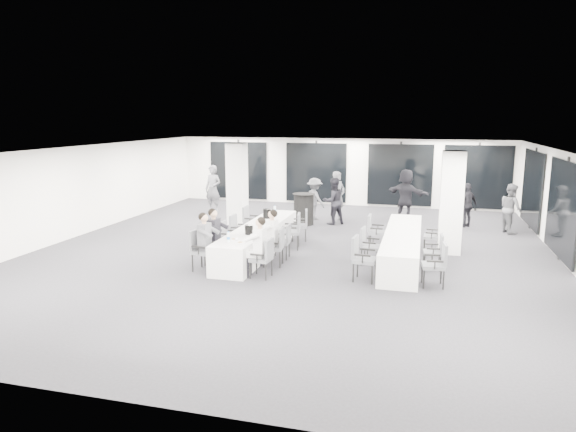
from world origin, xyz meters
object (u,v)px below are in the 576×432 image
object	(u,v)px
chair_side_left_near	(361,256)
chair_side_right_mid	(436,249)
chair_main_left_mid	(228,235)
chair_main_right_near	(264,256)
chair_main_left_far	(250,220)
ice_bucket_far	(267,214)
chair_main_right_fourth	(294,229)
banquet_table_side	(402,246)
chair_side_right_near	(437,262)
chair_main_right_mid	(284,239)
chair_main_right_far	(302,223)
cocktail_table	(304,209)
standing_guest_a	(338,193)
chair_main_left_near	(201,247)
chair_side_right_far	(435,234)
banquet_table_main	(258,239)
chair_main_right_second	(276,244)
chair_main_left_second	(210,244)
chair_side_left_far	(374,229)
standing_guest_d	(467,202)
chair_main_left_fourth	(237,228)
chair_side_left_mid	(368,243)
standing_guest_g	(213,186)
standing_guest_f	(406,191)
standing_guest_h	(511,205)
standing_guest_b	(333,198)
standing_guest_c	(315,196)
ice_bucket_near	(249,230)

from	to	relation	value
chair_side_left_near	chair_side_right_mid	distance (m)	2.13
chair_main_left_mid	chair_main_right_near	distance (m)	2.54
chair_side_left_near	chair_main_left_far	bearing A→B (deg)	-126.01
ice_bucket_far	chair_main_right_fourth	bearing A→B (deg)	-26.73
banquet_table_side	chair_side_right_near	xyz separation A→B (m)	(0.84, -1.96, 0.19)
chair_main_right_mid	chair_main_right_far	distance (m)	2.09
cocktail_table	ice_bucket_far	xyz separation A→B (m)	(-0.45, -2.85, 0.34)
chair_main_right_fourth	standing_guest_a	size ratio (longest dim) A/B	0.50
chair_main_left_near	chair_side_right_far	size ratio (longest dim) A/B	1.14
banquet_table_main	chair_main_right_second	bearing A→B (deg)	-52.44
chair_main_left_second	chair_side_left_far	size ratio (longest dim) A/B	0.95
ice_bucket_far	standing_guest_d	bearing A→B (deg)	33.55
chair_main_right_fourth	chair_side_right_far	distance (m)	3.92
chair_main_left_fourth	chair_side_right_mid	xyz separation A→B (m)	(5.52, -0.97, -0.01)
chair_main_left_far	chair_side_left_far	world-z (taller)	chair_main_left_far
chair_side_left_mid	standing_guest_g	distance (m)	8.71
standing_guest_f	standing_guest_h	size ratio (longest dim) A/B	1.16
chair_main_right_far	chair_side_left_near	bearing A→B (deg)	-160.04
cocktail_table	chair_side_right_far	distance (m)	5.07
chair_main_right_near	chair_side_left_mid	xyz separation A→B (m)	(2.20, 1.77, 0.01)
chair_main_left_fourth	chair_main_left_second	bearing A→B (deg)	5.00
chair_main_right_mid	chair_side_right_mid	xyz separation A→B (m)	(3.86, 0.00, -0.02)
chair_main_left_second	chair_main_right_far	xyz separation A→B (m)	(1.66, 3.06, 0.02)
chair_main_left_near	standing_guest_d	bearing A→B (deg)	143.33
standing_guest_b	standing_guest_f	xyz separation A→B (m)	(2.39, 1.51, 0.12)
chair_main_right_second	chair_side_right_near	world-z (taller)	same
chair_main_right_far	chair_side_left_far	size ratio (longest dim) A/B	0.98
chair_main_left_near	standing_guest_b	distance (m)	6.60
chair_main_left_far	chair_main_right_near	bearing A→B (deg)	24.80
chair_main_right_fourth	standing_guest_d	size ratio (longest dim) A/B	0.60
banquet_table_side	cocktail_table	xyz separation A→B (m)	(-3.51, 3.74, 0.17)
chair_side_left_far	standing_guest_g	world-z (taller)	standing_guest_g
chair_main_left_second	chair_side_right_far	world-z (taller)	chair_main_left_second
standing_guest_b	chair_side_left_mid	bearing A→B (deg)	72.00
chair_main_right_fourth	chair_side_left_mid	size ratio (longest dim) A/B	1.08
standing_guest_b	standing_guest_c	world-z (taller)	standing_guest_b
chair_main_right_second	chair_main_right_fourth	bearing A→B (deg)	-6.21
chair_main_right_mid	standing_guest_b	world-z (taller)	standing_guest_b
standing_guest_c	standing_guest_a	bearing A→B (deg)	-147.23
chair_main_right_near	chair_main_right_mid	size ratio (longest dim) A/B	1.01
banquet_table_side	standing_guest_h	distance (m)	5.32
chair_main_left_far	ice_bucket_far	bearing A→B (deg)	51.99
standing_guest_f	chair_main_right_far	bearing A→B (deg)	87.84
chair_main_left_near	ice_bucket_near	world-z (taller)	chair_main_left_near
ice_bucket_near	ice_bucket_far	bearing A→B (deg)	94.79
chair_main_right_far	standing_guest_d	bearing A→B (deg)	-68.93
chair_side_left_near	standing_guest_b	xyz separation A→B (m)	(-1.69, 6.01, 0.34)
chair_side_right_near	chair_side_right_far	world-z (taller)	chair_side_right_near
chair_main_right_far	chair_main_right_near	bearing A→B (deg)	167.16
cocktail_table	ice_bucket_far	size ratio (longest dim) A/B	4.01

